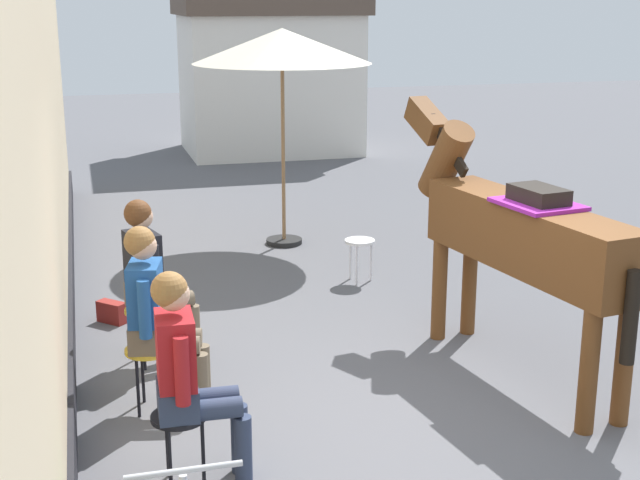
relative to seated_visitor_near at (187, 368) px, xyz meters
The scene contains 10 objects.
ground_plane 3.90m from the seated_visitor_near, 64.07° to the left, with size 40.00×40.00×0.00m, color #56565B.
pub_facade_wall 2.26m from the seated_visitor_near, 114.25° to the left, with size 0.34×14.00×3.40m.
distant_cottage 12.43m from the seated_visitor_near, 75.63° to the left, with size 3.40×2.60×3.50m.
seated_visitor_near is the anchor object (origin of this frame).
seated_visitor_middle 1.11m from the seated_visitor_near, 94.74° to the left, with size 0.61×0.48×1.39m.
seated_visitor_far 2.00m from the seated_visitor_near, 91.28° to the left, with size 0.61×0.48×1.39m.
saddled_horse_center 2.94m from the seated_visitor_near, 21.61° to the left, with size 0.78×2.98×2.06m.
cafe_parasol 5.81m from the seated_visitor_near, 71.12° to the left, with size 2.10×2.10×2.58m.
spare_stool_white 4.27m from the seated_visitor_near, 58.16° to the left, with size 0.32×0.32×0.46m.
satchel_bag 3.14m from the seated_visitor_near, 96.60° to the left, with size 0.28×0.12×0.20m, color maroon.
Camera 1 is at (-2.20, -5.42, 2.93)m, focal length 49.93 mm.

